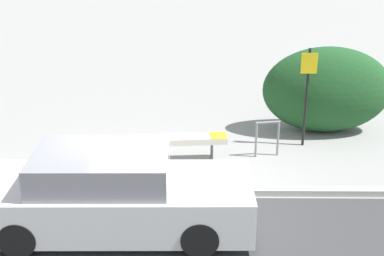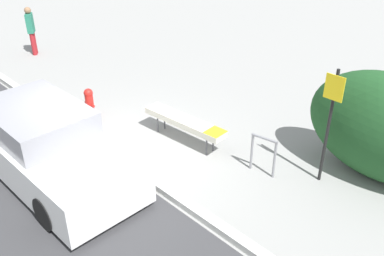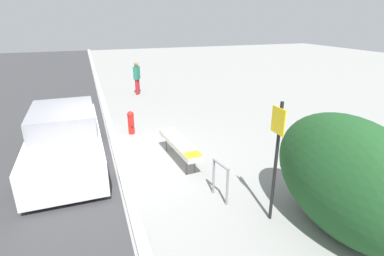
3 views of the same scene
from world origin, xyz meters
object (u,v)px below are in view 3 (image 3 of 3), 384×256
object	(u,v)px
bench	(179,144)
fire_hydrant	(131,122)
sign_post	(276,152)
pedestrian	(137,77)
bike_rack	(220,178)
parked_car_near	(66,138)

from	to	relation	value
bench	fire_hydrant	size ratio (longest dim) A/B	2.78
bench	sign_post	xyz separation A→B (m)	(2.87, 0.90, 0.89)
fire_hydrant	pedestrian	world-z (taller)	pedestrian
fire_hydrant	bike_rack	bearing A→B (deg)	14.90
bench	bike_rack	size ratio (longest dim) A/B	2.58
pedestrian	sign_post	bearing A→B (deg)	38.45
bench	bike_rack	bearing A→B (deg)	3.69
sign_post	parked_car_near	distance (m)	5.40
bench	fire_hydrant	xyz separation A→B (m)	(-2.46, -0.89, -0.09)
pedestrian	fire_hydrant	bearing A→B (deg)	22.85
bench	parked_car_near	distance (m)	2.96
bike_rack	parked_car_near	distance (m)	4.26
bike_rack	pedestrian	size ratio (longest dim) A/B	0.52
bike_rack	sign_post	xyz separation A→B (m)	(0.92, 0.62, 0.88)
bike_rack	sign_post	size ratio (longest dim) A/B	0.36
parked_car_near	pedestrian	bearing A→B (deg)	155.10
sign_post	bike_rack	bearing A→B (deg)	-146.01
sign_post	fire_hydrant	distance (m)	5.70
bench	sign_post	bearing A→B (deg)	12.93
bike_rack	fire_hydrant	size ratio (longest dim) A/B	1.08
sign_post	parked_car_near	world-z (taller)	sign_post
pedestrian	parked_car_near	size ratio (longest dim) A/B	0.35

